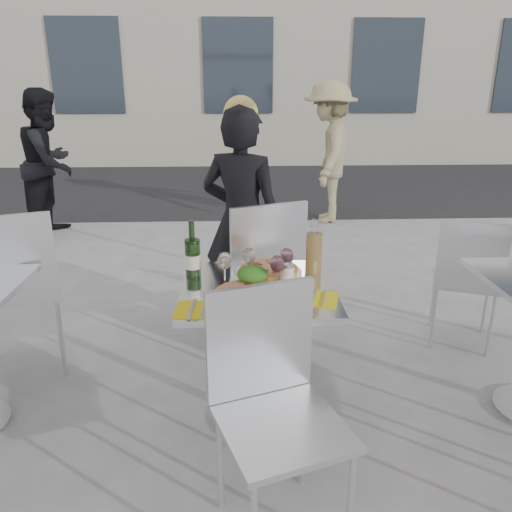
{
  "coord_description": "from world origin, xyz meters",
  "views": [
    {
      "loc": [
        -0.1,
        -2.19,
        1.66
      ],
      "look_at": [
        0.0,
        0.15,
        0.85
      ],
      "focal_mm": 35.0,
      "sensor_mm": 36.0,
      "label": 1
    }
  ],
  "objects_px": {
    "pizza_near": "(252,295)",
    "chair_far": "(260,268)",
    "main_table": "(257,326)",
    "pizza_far": "(268,270)",
    "wineglass_white_b": "(249,257)",
    "napkin_left": "(197,309)",
    "woman_diner": "(242,223)",
    "pedestrian_a": "(49,163)",
    "side_chair_lfar": "(15,282)",
    "pedestrian_b": "(328,153)",
    "sugar_shaker": "(287,274)",
    "side_chair_rfar": "(468,273)",
    "wineglass_white_a": "(225,262)",
    "salad_plate": "(252,276)",
    "napkin_right": "(317,298)",
    "wineglass_red_a": "(277,265)",
    "carafe": "(314,253)",
    "wine_bottle": "(193,257)",
    "chair_near": "(272,392)",
    "wineglass_red_b": "(286,257)"
  },
  "relations": [
    {
      "from": "pizza_near",
      "to": "chair_far",
      "type": "bearing_deg",
      "value": 84.16
    },
    {
      "from": "main_table",
      "to": "pizza_far",
      "type": "relative_size",
      "value": 2.22
    },
    {
      "from": "wineglass_white_b",
      "to": "napkin_left",
      "type": "height_order",
      "value": "wineglass_white_b"
    },
    {
      "from": "woman_diner",
      "to": "chair_far",
      "type": "bearing_deg",
      "value": 125.7
    },
    {
      "from": "pedestrian_a",
      "to": "pizza_near",
      "type": "bearing_deg",
      "value": -142.08
    },
    {
      "from": "side_chair_lfar",
      "to": "pedestrian_b",
      "type": "relative_size",
      "value": 0.6
    },
    {
      "from": "woman_diner",
      "to": "sugar_shaker",
      "type": "relative_size",
      "value": 14.43
    },
    {
      "from": "side_chair_rfar",
      "to": "sugar_shaker",
      "type": "relative_size",
      "value": 8.25
    },
    {
      "from": "main_table",
      "to": "side_chair_lfar",
      "type": "xyz_separation_m",
      "value": [
        -1.35,
        0.48,
        0.06
      ]
    },
    {
      "from": "wineglass_white_a",
      "to": "salad_plate",
      "type": "bearing_deg",
      "value": -0.58
    },
    {
      "from": "side_chair_rfar",
      "to": "sugar_shaker",
      "type": "xyz_separation_m",
      "value": [
        -1.23,
        -0.69,
        0.28
      ]
    },
    {
      "from": "wineglass_white_b",
      "to": "pizza_near",
      "type": "bearing_deg",
      "value": -88.42
    },
    {
      "from": "pizza_far",
      "to": "napkin_right",
      "type": "relative_size",
      "value": 1.52
    },
    {
      "from": "side_chair_rfar",
      "to": "pedestrian_b",
      "type": "height_order",
      "value": "pedestrian_b"
    },
    {
      "from": "woman_diner",
      "to": "salad_plate",
      "type": "xyz_separation_m",
      "value": [
        0.03,
        -1.03,
        0.01
      ]
    },
    {
      "from": "side_chair_lfar",
      "to": "wineglass_white_a",
      "type": "bearing_deg",
      "value": 139.62
    },
    {
      "from": "pizza_far",
      "to": "salad_plate",
      "type": "relative_size",
      "value": 1.53
    },
    {
      "from": "salad_plate",
      "to": "pizza_near",
      "type": "bearing_deg",
      "value": -92.36
    },
    {
      "from": "main_table",
      "to": "woman_diner",
      "type": "relative_size",
      "value": 0.49
    },
    {
      "from": "pedestrian_b",
      "to": "sugar_shaker",
      "type": "bearing_deg",
      "value": -1.61
    },
    {
      "from": "wineglass_white_a",
      "to": "wineglass_red_a",
      "type": "height_order",
      "value": "same"
    },
    {
      "from": "main_table",
      "to": "wineglass_white_b",
      "type": "bearing_deg",
      "value": 108.44
    },
    {
      "from": "carafe",
      "to": "pizza_near",
      "type": "bearing_deg",
      "value": -141.04
    },
    {
      "from": "side_chair_lfar",
      "to": "wine_bottle",
      "type": "distance_m",
      "value": 1.13
    },
    {
      "from": "chair_near",
      "to": "wineglass_white_b",
      "type": "bearing_deg",
      "value": 75.98
    },
    {
      "from": "salad_plate",
      "to": "carafe",
      "type": "height_order",
      "value": "carafe"
    },
    {
      "from": "main_table",
      "to": "chair_near",
      "type": "xyz_separation_m",
      "value": [
        0.03,
        -0.59,
        0.03
      ]
    },
    {
      "from": "pedestrian_a",
      "to": "wineglass_red_a",
      "type": "relative_size",
      "value": 10.33
    },
    {
      "from": "side_chair_lfar",
      "to": "wineglass_white_b",
      "type": "relative_size",
      "value": 6.46
    },
    {
      "from": "chair_near",
      "to": "wineglass_red_a",
      "type": "bearing_deg",
      "value": 64.44
    },
    {
      "from": "woman_diner",
      "to": "wineglass_red_a",
      "type": "distance_m",
      "value": 1.1
    },
    {
      "from": "pedestrian_b",
      "to": "wineglass_white_b",
      "type": "height_order",
      "value": "pedestrian_b"
    },
    {
      "from": "pizza_near",
      "to": "wine_bottle",
      "type": "xyz_separation_m",
      "value": [
        -0.28,
        0.24,
        0.1
      ]
    },
    {
      "from": "side_chair_lfar",
      "to": "sugar_shaker",
      "type": "bearing_deg",
      "value": 142.27
    },
    {
      "from": "woman_diner",
      "to": "napkin_right",
      "type": "bearing_deg",
      "value": 127.32
    },
    {
      "from": "pizza_near",
      "to": "sugar_shaker",
      "type": "height_order",
      "value": "sugar_shaker"
    },
    {
      "from": "woman_diner",
      "to": "wineglass_red_b",
      "type": "xyz_separation_m",
      "value": [
        0.2,
        -0.98,
        0.09
      ]
    },
    {
      "from": "woman_diner",
      "to": "pizza_near",
      "type": "relative_size",
      "value": 4.34
    },
    {
      "from": "wine_bottle",
      "to": "pedestrian_a",
      "type": "bearing_deg",
      "value": 118.55
    },
    {
      "from": "salad_plate",
      "to": "pizza_far",
      "type": "bearing_deg",
      "value": 55.97
    },
    {
      "from": "side_chair_lfar",
      "to": "pizza_near",
      "type": "height_order",
      "value": "side_chair_lfar"
    },
    {
      "from": "salad_plate",
      "to": "wineglass_red_b",
      "type": "distance_m",
      "value": 0.19
    },
    {
      "from": "wineglass_white_a",
      "to": "wineglass_red_a",
      "type": "xyz_separation_m",
      "value": [
        0.25,
        -0.05,
        0.0
      ]
    },
    {
      "from": "side_chair_lfar",
      "to": "wineglass_red_b",
      "type": "bearing_deg",
      "value": 145.18
    },
    {
      "from": "wineglass_white_a",
      "to": "chair_far",
      "type": "bearing_deg",
      "value": 70.72
    },
    {
      "from": "main_table",
      "to": "sugar_shaker",
      "type": "distance_m",
      "value": 0.3
    },
    {
      "from": "main_table",
      "to": "wineglass_white_b",
      "type": "relative_size",
      "value": 4.76
    },
    {
      "from": "carafe",
      "to": "pizza_far",
      "type": "bearing_deg",
      "value": 168.47
    },
    {
      "from": "chair_far",
      "to": "wineglass_red_b",
      "type": "xyz_separation_m",
      "value": [
        0.1,
        -0.52,
        0.25
      ]
    },
    {
      "from": "chair_far",
      "to": "carafe",
      "type": "xyz_separation_m",
      "value": [
        0.24,
        -0.49,
        0.26
      ]
    }
  ]
}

